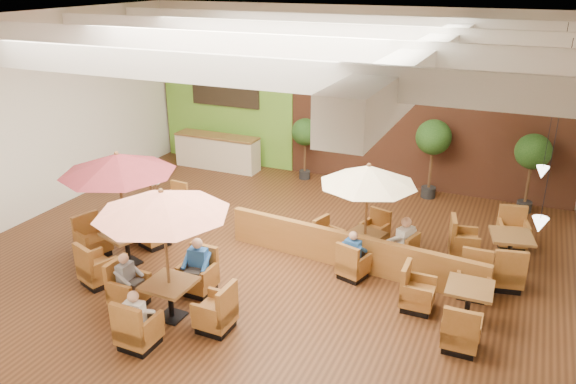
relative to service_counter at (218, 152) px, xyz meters
The scene contains 17 objects.
room 6.78m from the service_counter, 39.88° to the right, with size 14.04×14.00×5.52m.
service_counter is the anchor object (origin of this frame).
booth_divider 8.11m from the service_counter, 37.64° to the right, with size 6.28×0.18×0.87m, color brown.
table_0 7.16m from the service_counter, 77.62° to the right, with size 2.73×2.89×2.79m.
table_1 9.22m from the service_counter, 65.50° to the right, with size 2.71×2.71×2.78m.
table_2 8.07m from the service_counter, 34.01° to the right, with size 2.52×2.52×2.46m.
table_3 4.85m from the service_counter, 79.69° to the right, with size 0.85×2.36×1.47m.
table_4 10.77m from the service_counter, 34.17° to the right, with size 1.75×2.61×0.98m.
table_5 10.09m from the service_counter, 19.67° to the right, with size 1.98×2.86×1.03m.
topiary_0 3.34m from the service_counter, ahead, with size 0.88×0.88×2.04m.
topiary_1 7.38m from the service_counter, ahead, with size 1.04×1.04×2.42m.
topiary_2 10.07m from the service_counter, ahead, with size 0.99×0.99×2.30m.
diner_0 10.06m from the service_counter, 67.90° to the right, with size 0.38×0.31×0.74m.
diner_1 8.22m from the service_counter, 62.55° to the right, with size 0.42×0.35×0.81m.
diner_2 8.76m from the service_counter, 71.56° to the right, with size 0.29×0.36×0.74m.
diner_3 8.53m from the service_counter, 39.01° to the right, with size 0.37×0.32×0.71m.
diner_4 8.75m from the service_counter, 30.72° to the right, with size 0.44×0.47×0.84m.
Camera 1 is at (5.34, -10.99, 6.49)m, focal length 35.00 mm.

